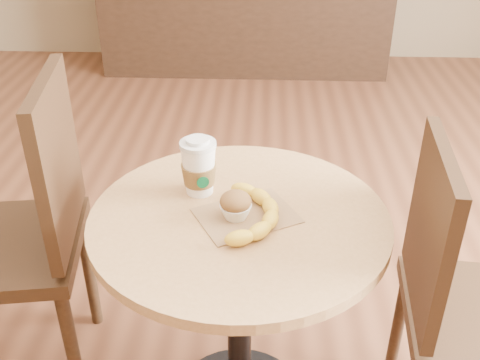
{
  "coord_description": "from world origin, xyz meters",
  "views": [
    {
      "loc": [
        0.16,
        -1.28,
        1.56
      ],
      "look_at": [
        0.1,
        -0.05,
        0.83
      ],
      "focal_mm": 42.0,
      "sensor_mm": 36.0,
      "label": 1
    }
  ],
  "objects": [
    {
      "name": "cafe_table",
      "position": [
        0.1,
        -0.09,
        0.56
      ],
      "size": [
        0.77,
        0.77,
        0.75
      ],
      "color": "black",
      "rests_on": "ground"
    },
    {
      "name": "chair_left",
      "position": [
        -0.55,
        0.05,
        0.57
      ],
      "size": [
        0.52,
        0.52,
        1.04
      ],
      "rotation": [
        0.0,
        0.0,
        -1.42
      ],
      "color": "#322011",
      "rests_on": "ground"
    },
    {
      "name": "chair_right",
      "position": [
        0.7,
        -0.14,
        0.53
      ],
      "size": [
        0.46,
        0.46,
        0.96
      ],
      "rotation": [
        0.0,
        0.0,
        1.48
      ],
      "color": "#322011",
      "rests_on": "ground"
    },
    {
      "name": "service_counter",
      "position": [
        0.0,
        3.18,
        0.52
      ],
      "size": [
        2.3,
        0.65,
        1.04
      ],
      "color": "black",
      "rests_on": "ground"
    },
    {
      "name": "kraft_bag",
      "position": [
        0.12,
        -0.1,
        0.75
      ],
      "size": [
        0.3,
        0.27,
        0.0
      ],
      "primitive_type": "cube",
      "rotation": [
        0.0,
        0.0,
        0.49
      ],
      "color": "olive",
      "rests_on": "cafe_table"
    },
    {
      "name": "coffee_cup",
      "position": [
        -0.01,
        0.01,
        0.82
      ],
      "size": [
        0.1,
        0.1,
        0.16
      ],
      "rotation": [
        0.0,
        0.0,
        0.33
      ],
      "color": "white",
      "rests_on": "cafe_table"
    },
    {
      "name": "muffin",
      "position": [
        0.09,
        -0.11,
        0.79
      ],
      "size": [
        0.08,
        0.08,
        0.07
      ],
      "color": "white",
      "rests_on": "kraft_bag"
    },
    {
      "name": "banana",
      "position": [
        0.15,
        -0.12,
        0.77
      ],
      "size": [
        0.17,
        0.3,
        0.04
      ],
      "primitive_type": null,
      "rotation": [
        0.0,
        0.0,
        -0.1
      ],
      "color": "gold",
      "rests_on": "kraft_bag"
    }
  ]
}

